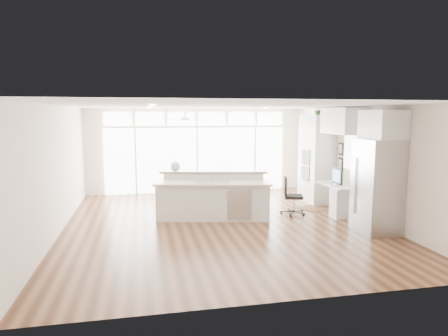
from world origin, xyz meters
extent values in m
cube|color=#422514|center=(0.00, 0.00, -0.01)|extent=(7.00, 8.00, 0.02)
cube|color=white|center=(0.00, 0.00, 2.70)|extent=(7.00, 8.00, 0.02)
cube|color=silver|center=(0.00, 4.00, 1.35)|extent=(7.00, 0.04, 2.70)
cube|color=silver|center=(0.00, -4.00, 1.35)|extent=(7.00, 0.04, 2.70)
cube|color=silver|center=(-3.50, 0.00, 1.35)|extent=(0.04, 8.00, 2.70)
cube|color=silver|center=(3.50, 0.00, 1.35)|extent=(0.04, 8.00, 2.70)
cube|color=white|center=(0.00, 3.94, 1.05)|extent=(5.80, 0.06, 2.08)
cube|color=white|center=(0.00, 3.94, 2.38)|extent=(5.90, 0.06, 0.40)
cube|color=white|center=(3.46, 0.30, 1.55)|extent=(0.04, 0.85, 0.85)
cube|color=white|center=(-0.50, 2.80, 2.48)|extent=(1.16, 1.16, 0.32)
cube|color=white|center=(0.00, 0.20, 2.68)|extent=(3.40, 3.00, 0.02)
cube|color=silver|center=(3.17, 1.80, 1.25)|extent=(0.64, 1.20, 2.50)
cube|color=silver|center=(3.13, 0.30, 0.38)|extent=(0.72, 1.30, 0.76)
cube|color=silver|center=(3.17, 0.30, 2.35)|extent=(0.64, 1.30, 0.64)
cube|color=#A3A3A7|center=(3.11, -1.35, 1.00)|extent=(0.76, 0.90, 2.00)
cube|color=silver|center=(3.17, -1.35, 2.30)|extent=(0.64, 0.90, 0.60)
cube|color=black|center=(3.46, 0.92, 1.40)|extent=(0.06, 0.22, 0.80)
cube|color=silver|center=(-0.10, 0.47, 0.55)|extent=(2.94, 1.61, 1.11)
cube|color=#362011|center=(2.84, 1.01, 0.01)|extent=(1.12, 0.96, 0.01)
cube|color=black|center=(1.96, 0.45, 0.47)|extent=(0.60, 0.57, 0.94)
sphere|color=silver|center=(-0.94, 1.06, 1.23)|extent=(0.30, 0.30, 0.25)
cube|color=black|center=(3.05, 0.30, 0.98)|extent=(0.12, 0.54, 0.44)
cube|color=silver|center=(2.88, 0.30, 0.77)|extent=(0.12, 0.30, 0.02)
imported|color=#2F632A|center=(3.17, 1.80, 2.62)|extent=(0.28, 0.31, 0.24)
camera|label=1|loc=(-1.76, -8.82, 2.50)|focal=32.00mm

